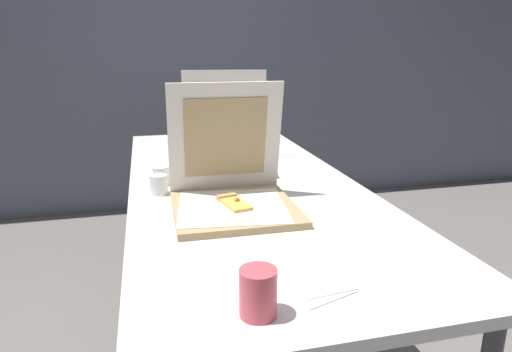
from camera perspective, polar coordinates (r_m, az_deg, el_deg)
name	(u,v)px	position (r m, az deg, el deg)	size (l,w,h in m)	color
wall_back	(188,41)	(3.63, -8.65, 16.47)	(10.00, 0.10, 2.60)	slate
table	(242,193)	(1.80, -1.81, -2.11)	(0.86, 2.07, 0.76)	silver
pizza_box_front	(232,192)	(1.46, -3.01, -2.02)	(0.39, 0.39, 0.40)	tan
pizza_box_middle	(227,152)	(2.00, -3.71, 3.01)	(0.43, 0.44, 0.41)	tan
cup_white_near_center	(159,185)	(1.64, -12.21, -1.07)	(0.06, 0.06, 0.07)	white
cup_white_mid	(161,176)	(1.75, -11.91, 0.03)	(0.06, 0.06, 0.07)	white
cup_printed_front	(258,293)	(0.90, 0.28, -14.55)	(0.07, 0.07, 0.10)	#D14C56
napkin_pile	(316,284)	(1.04, 7.59, -13.34)	(0.17, 0.17, 0.01)	white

